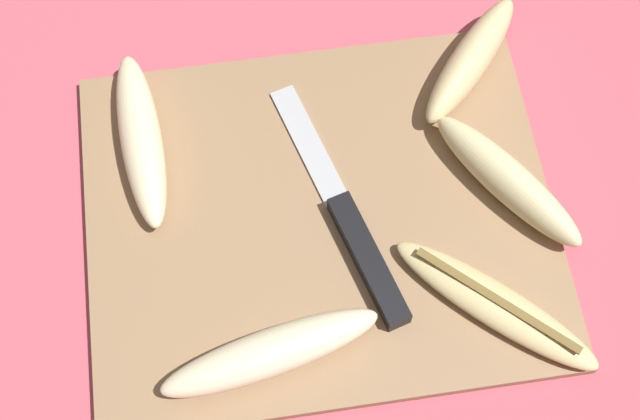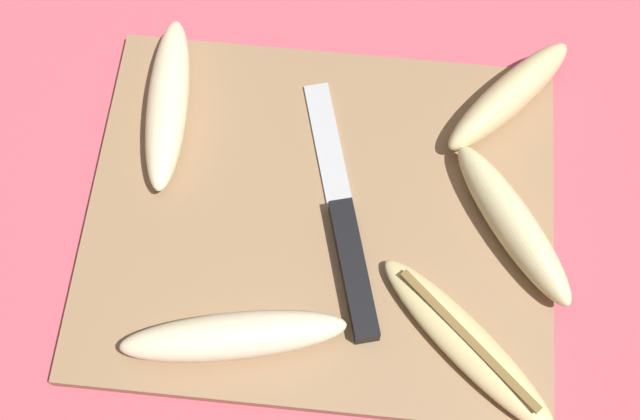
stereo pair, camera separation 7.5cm
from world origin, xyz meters
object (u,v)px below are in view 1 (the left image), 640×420
at_px(knife, 358,241).
at_px(banana_bright_far, 271,353).
at_px(banana_mellow_near, 471,59).
at_px(banana_soft_right, 507,179).
at_px(banana_pale_long, 141,139).
at_px(banana_spotted_left, 495,304).

xyz_separation_m(knife, banana_bright_far, (-0.08, -0.09, 0.01)).
bearing_deg(banana_bright_far, banana_mellow_near, 48.61).
bearing_deg(banana_soft_right, banana_mellow_near, 92.38).
bearing_deg(banana_soft_right, banana_pale_long, 164.27).
distance_m(banana_spotted_left, banana_mellow_near, 0.23).
height_order(banana_spotted_left, banana_soft_right, banana_soft_right).
relative_size(banana_pale_long, banana_mellow_near, 1.27).
xyz_separation_m(knife, banana_pale_long, (-0.17, 0.12, 0.01)).
xyz_separation_m(knife, banana_spotted_left, (0.10, -0.07, 0.00)).
bearing_deg(knife, banana_pale_long, 129.61).
bearing_deg(banana_soft_right, banana_spotted_left, -107.59).
bearing_deg(banana_soft_right, knife, -166.30).
bearing_deg(banana_mellow_near, knife, -129.72).
height_order(knife, banana_mellow_near, banana_mellow_near).
relative_size(knife, banana_soft_right, 1.57).
height_order(banana_pale_long, banana_mellow_near, banana_mellow_near).
height_order(banana_spotted_left, banana_pale_long, banana_pale_long).
xyz_separation_m(banana_spotted_left, banana_soft_right, (0.03, 0.10, 0.01)).
xyz_separation_m(banana_pale_long, banana_soft_right, (0.30, -0.09, 0.00)).
relative_size(banana_bright_far, banana_soft_right, 1.20).
bearing_deg(banana_spotted_left, banana_mellow_near, 82.93).
distance_m(banana_pale_long, banana_soft_right, 0.31).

